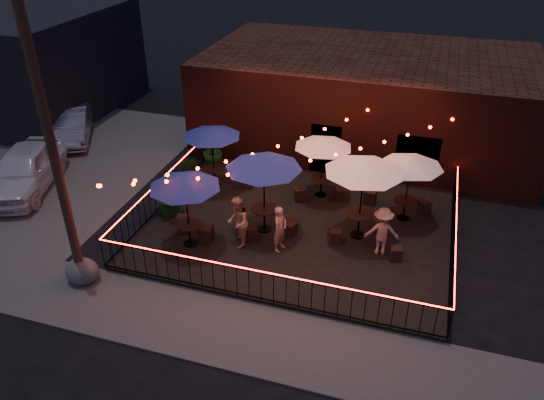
{
  "coord_description": "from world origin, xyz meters",
  "views": [
    {
      "loc": [
        3.66,
        -12.65,
        10.16
      ],
      "look_at": [
        -0.89,
        1.85,
        1.07
      ],
      "focal_mm": 35.0,
      "sensor_mm": 36.0,
      "label": 1
    }
  ],
  "objects_px": {
    "cafe_table_0": "(185,183)",
    "boulder": "(82,271)",
    "cooler": "(173,201)",
    "cafe_table_2": "(264,164)",
    "cafe_table_5": "(411,163)",
    "cafe_table_4": "(364,167)",
    "cafe_table_1": "(211,133)",
    "utility_pole": "(55,160)",
    "cafe_table_3": "(323,144)"
  },
  "relations": [
    {
      "from": "cafe_table_0",
      "to": "boulder",
      "type": "xyz_separation_m",
      "value": [
        -2.3,
        -2.5,
        -2.02
      ]
    },
    {
      "from": "cooler",
      "to": "cafe_table_0",
      "type": "bearing_deg",
      "value": -30.0
    },
    {
      "from": "cafe_table_2",
      "to": "cafe_table_0",
      "type": "bearing_deg",
      "value": -143.58
    },
    {
      "from": "cafe_table_5",
      "to": "cooler",
      "type": "height_order",
      "value": "cafe_table_5"
    },
    {
      "from": "cafe_table_0",
      "to": "cafe_table_2",
      "type": "bearing_deg",
      "value": 36.42
    },
    {
      "from": "cafe_table_0",
      "to": "cafe_table_4",
      "type": "height_order",
      "value": "cafe_table_4"
    },
    {
      "from": "cooler",
      "to": "cafe_table_1",
      "type": "bearing_deg",
      "value": 91.46
    },
    {
      "from": "cafe_table_4",
      "to": "cafe_table_5",
      "type": "xyz_separation_m",
      "value": [
        1.33,
        1.52,
        -0.37
      ]
    },
    {
      "from": "cafe_table_0",
      "to": "cooler",
      "type": "height_order",
      "value": "cafe_table_0"
    },
    {
      "from": "cooler",
      "to": "boulder",
      "type": "bearing_deg",
      "value": -81.34
    },
    {
      "from": "cafe_table_1",
      "to": "cafe_table_5",
      "type": "relative_size",
      "value": 1.02
    },
    {
      "from": "cafe_table_0",
      "to": "cooler",
      "type": "bearing_deg",
      "value": 130.01
    },
    {
      "from": "cafe_table_1",
      "to": "cafe_table_2",
      "type": "relative_size",
      "value": 0.84
    },
    {
      "from": "cafe_table_2",
      "to": "cooler",
      "type": "distance_m",
      "value": 4.07
    },
    {
      "from": "cafe_table_0",
      "to": "cafe_table_1",
      "type": "relative_size",
      "value": 1.02
    },
    {
      "from": "cafe_table_0",
      "to": "cafe_table_1",
      "type": "height_order",
      "value": "cafe_table_0"
    },
    {
      "from": "cafe_table_4",
      "to": "cafe_table_5",
      "type": "relative_size",
      "value": 1.2
    },
    {
      "from": "boulder",
      "to": "cooler",
      "type": "bearing_deg",
      "value": 78.67
    },
    {
      "from": "utility_pole",
      "to": "cafe_table_2",
      "type": "bearing_deg",
      "value": 42.37
    },
    {
      "from": "cafe_table_2",
      "to": "cafe_table_5",
      "type": "relative_size",
      "value": 1.21
    },
    {
      "from": "cafe_table_0",
      "to": "cafe_table_2",
      "type": "xyz_separation_m",
      "value": [
        2.03,
        1.5,
        0.23
      ]
    },
    {
      "from": "cafe_table_4",
      "to": "cafe_table_0",
      "type": "bearing_deg",
      "value": -157.69
    },
    {
      "from": "cafe_table_4",
      "to": "boulder",
      "type": "xyz_separation_m",
      "value": [
        -7.38,
        -4.59,
        -2.31
      ]
    },
    {
      "from": "cafe_table_2",
      "to": "boulder",
      "type": "xyz_separation_m",
      "value": [
        -4.33,
        -4.0,
        -2.25
      ]
    },
    {
      "from": "cafe_table_4",
      "to": "cooler",
      "type": "bearing_deg",
      "value": -176.88
    },
    {
      "from": "cooler",
      "to": "boulder",
      "type": "xyz_separation_m",
      "value": [
        -0.85,
        -4.23,
        -0.16
      ]
    },
    {
      "from": "cafe_table_0",
      "to": "cafe_table_3",
      "type": "height_order",
      "value": "cafe_table_0"
    },
    {
      "from": "utility_pole",
      "to": "cafe_table_1",
      "type": "xyz_separation_m",
      "value": [
        1.6,
        6.32,
        -1.65
      ]
    },
    {
      "from": "cafe_table_1",
      "to": "boulder",
      "type": "xyz_separation_m",
      "value": [
        -1.55,
        -6.32,
        -1.98
      ]
    },
    {
      "from": "cafe_table_1",
      "to": "cafe_table_5",
      "type": "height_order",
      "value": "cafe_table_1"
    },
    {
      "from": "utility_pole",
      "to": "cafe_table_0",
      "type": "bearing_deg",
      "value": 46.73
    },
    {
      "from": "cafe_table_0",
      "to": "boulder",
      "type": "height_order",
      "value": "cafe_table_0"
    },
    {
      "from": "boulder",
      "to": "cafe_table_5",
      "type": "bearing_deg",
      "value": 35.02
    },
    {
      "from": "cafe_table_3",
      "to": "cooler",
      "type": "height_order",
      "value": "cafe_table_3"
    },
    {
      "from": "cafe_table_1",
      "to": "boulder",
      "type": "distance_m",
      "value": 6.8
    },
    {
      "from": "cafe_table_5",
      "to": "boulder",
      "type": "relative_size",
      "value": 2.48
    },
    {
      "from": "utility_pole",
      "to": "cafe_table_1",
      "type": "bearing_deg",
      "value": 75.79
    },
    {
      "from": "cafe_table_5",
      "to": "cafe_table_1",
      "type": "bearing_deg",
      "value": 178.31
    },
    {
      "from": "utility_pole",
      "to": "cafe_table_3",
      "type": "height_order",
      "value": "utility_pole"
    },
    {
      "from": "cafe_table_4",
      "to": "cooler",
      "type": "relative_size",
      "value": 3.81
    },
    {
      "from": "cafe_table_2",
      "to": "cooler",
      "type": "xyz_separation_m",
      "value": [
        -3.48,
        0.23,
        -2.1
      ]
    },
    {
      "from": "cafe_table_5",
      "to": "cooler",
      "type": "distance_m",
      "value": 8.28
    },
    {
      "from": "cafe_table_4",
      "to": "boulder",
      "type": "relative_size",
      "value": 2.98
    },
    {
      "from": "cafe_table_1",
      "to": "cafe_table_3",
      "type": "relative_size",
      "value": 0.97
    },
    {
      "from": "cafe_table_4",
      "to": "cooler",
      "type": "distance_m",
      "value": 6.89
    },
    {
      "from": "cafe_table_5",
      "to": "boulder",
      "type": "xyz_separation_m",
      "value": [
        -8.72,
        -6.11,
        -1.94
      ]
    },
    {
      "from": "cafe_table_2",
      "to": "boulder",
      "type": "bearing_deg",
      "value": -137.26
    },
    {
      "from": "cafe_table_1",
      "to": "boulder",
      "type": "bearing_deg",
      "value": -103.76
    },
    {
      "from": "cafe_table_4",
      "to": "boulder",
      "type": "bearing_deg",
      "value": -148.13
    },
    {
      "from": "cafe_table_5",
      "to": "boulder",
      "type": "height_order",
      "value": "cafe_table_5"
    }
  ]
}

